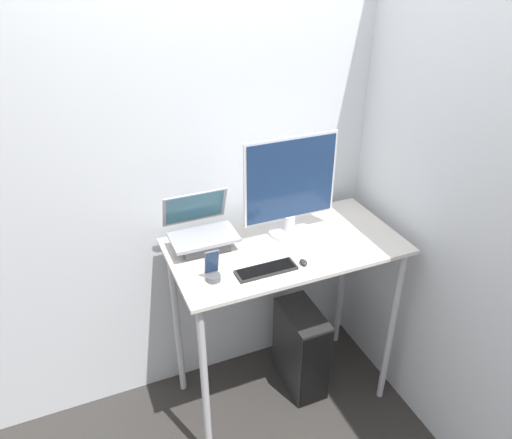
% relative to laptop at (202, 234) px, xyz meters
% --- Properties ---
extents(ground_plane, '(12.00, 12.00, 0.00)m').
position_rel_laptop_xyz_m(ground_plane, '(0.39, -0.45, -1.12)').
color(ground_plane, '#2D2B28').
extents(wall_back, '(6.00, 0.05, 2.60)m').
position_rel_laptop_xyz_m(wall_back, '(0.39, 0.24, 0.18)').
color(wall_back, silver).
rests_on(wall_back, ground_plane).
extents(wall_side_right, '(0.05, 6.00, 2.60)m').
position_rel_laptop_xyz_m(wall_side_right, '(1.05, -0.45, 0.18)').
color(wall_side_right, silver).
rests_on(wall_side_right, ground_plane).
extents(desk, '(1.16, 0.61, 1.05)m').
position_rel_laptop_xyz_m(desk, '(0.39, -0.14, -0.23)').
color(desk, beige).
rests_on(desk, ground_plane).
extents(laptop, '(0.32, 0.27, 0.26)m').
position_rel_laptop_xyz_m(laptop, '(0.00, 0.00, 0.00)').
color(laptop, '#4C4C51').
rests_on(laptop, desk).
extents(monitor, '(0.49, 0.21, 0.52)m').
position_rel_laptop_xyz_m(monitor, '(0.45, -0.05, 0.18)').
color(monitor, silver).
rests_on(monitor, desk).
extents(keyboard, '(0.29, 0.09, 0.02)m').
position_rel_laptop_xyz_m(keyboard, '(0.20, -0.31, -0.06)').
color(keyboard, black).
rests_on(keyboard, desk).
extents(mouse, '(0.03, 0.05, 0.02)m').
position_rel_laptop_xyz_m(mouse, '(0.39, -0.33, -0.06)').
color(mouse, '#262626').
rests_on(mouse, desk).
extents(cell_phone, '(0.07, 0.07, 0.15)m').
position_rel_laptop_xyz_m(cell_phone, '(-0.04, -0.28, -0.03)').
color(cell_phone, '#4C4C51').
rests_on(cell_phone, desk).
extents(computer_tower, '(0.19, 0.37, 0.54)m').
position_rel_laptop_xyz_m(computer_tower, '(0.52, -0.12, -0.85)').
color(computer_tower, black).
rests_on(computer_tower, ground_plane).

